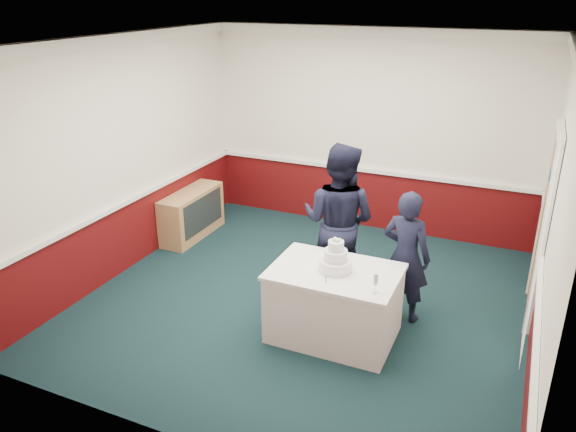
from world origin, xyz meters
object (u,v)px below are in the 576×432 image
at_px(cake_table, 334,303).
at_px(person_man, 339,222).
at_px(wedding_cake, 335,261).
at_px(cake_knife, 326,278).
at_px(champagne_flute, 376,280).
at_px(person_woman, 406,256).
at_px(sideboard, 192,214).

relative_size(cake_table, person_man, 0.70).
bearing_deg(person_man, cake_table, 112.48).
height_order(cake_table, wedding_cake, wedding_cake).
xyz_separation_m(cake_knife, person_man, (-0.24, 1.08, 0.15)).
bearing_deg(champagne_flute, person_woman, 85.05).
bearing_deg(champagne_flute, person_man, 123.62).
bearing_deg(sideboard, person_woman, -15.60).
height_order(sideboard, wedding_cake, wedding_cake).
height_order(person_man, person_woman, person_man).
xyz_separation_m(sideboard, wedding_cake, (2.83, -1.63, 0.55)).
bearing_deg(wedding_cake, cake_table, -90.00).
relative_size(wedding_cake, champagne_flute, 1.78).
distance_m(sideboard, wedding_cake, 3.31).
relative_size(sideboard, cake_table, 0.91).
relative_size(cake_table, wedding_cake, 3.63).
bearing_deg(person_woman, cake_knife, 66.21).
relative_size(cake_knife, person_woman, 0.14).
xyz_separation_m(sideboard, cake_knife, (2.80, -1.83, 0.44)).
distance_m(cake_knife, person_woman, 1.07).
xyz_separation_m(sideboard, champagne_flute, (3.33, -1.91, 0.58)).
relative_size(sideboard, cake_knife, 5.45).
xyz_separation_m(wedding_cake, cake_knife, (-0.03, -0.20, -0.11)).
distance_m(cake_table, wedding_cake, 0.50).
bearing_deg(champagne_flute, cake_table, 150.75).
xyz_separation_m(person_man, person_woman, (0.86, -0.21, -0.19)).
height_order(champagne_flute, person_woman, person_woman).
height_order(cake_table, person_woman, person_woman).
distance_m(champagne_flute, person_woman, 0.98).
xyz_separation_m(wedding_cake, person_woman, (0.58, 0.68, -0.14)).
bearing_deg(cake_table, wedding_cake, 90.00).
bearing_deg(cake_table, champagne_flute, -29.25).
height_order(cake_knife, person_man, person_man).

